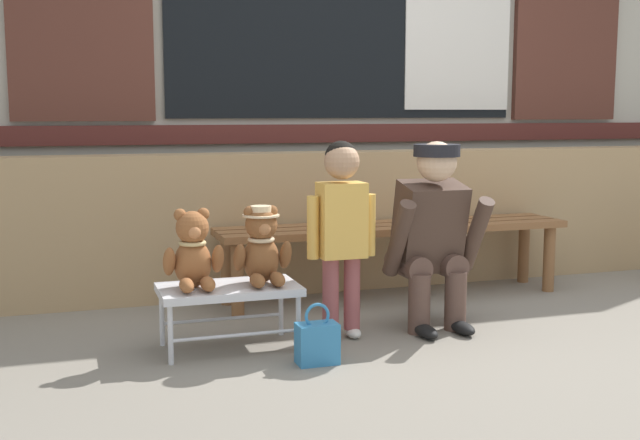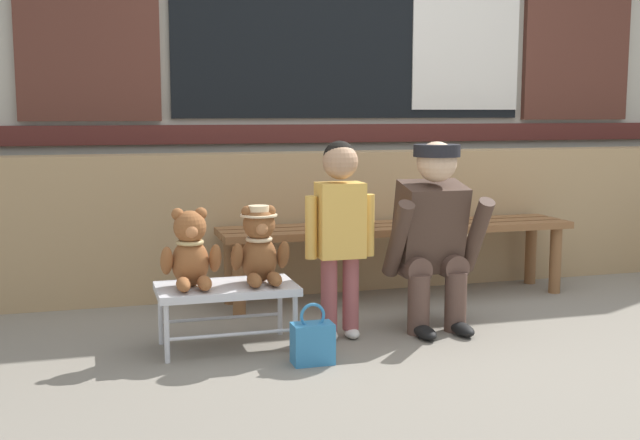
{
  "view_description": "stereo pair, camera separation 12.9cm",
  "coord_description": "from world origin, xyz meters",
  "px_view_note": "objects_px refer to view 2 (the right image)",
  "views": [
    {
      "loc": [
        -1.84,
        -3.2,
        1.1
      ],
      "look_at": [
        -0.59,
        0.6,
        0.55
      ],
      "focal_mm": 44.76,
      "sensor_mm": 36.0,
      "label": 1
    },
    {
      "loc": [
        -1.71,
        -3.23,
        1.1
      ],
      "look_at": [
        -0.59,
        0.6,
        0.55
      ],
      "focal_mm": 44.76,
      "sensor_mm": 36.0,
      "label": 2
    }
  ],
  "objects_px": {
    "small_display_bench": "(226,292)",
    "teddy_bear_plain": "(191,252)",
    "adult_crouching": "(433,235)",
    "child_standing": "(340,218)",
    "wooden_bench_long": "(398,236)",
    "handbag_on_ground": "(313,342)",
    "teddy_bear_with_hat": "(260,246)"
  },
  "relations": [
    {
      "from": "small_display_bench",
      "to": "wooden_bench_long",
      "type": "bearing_deg",
      "value": 32.09
    },
    {
      "from": "child_standing",
      "to": "adult_crouching",
      "type": "relative_size",
      "value": 1.01
    },
    {
      "from": "handbag_on_ground",
      "to": "wooden_bench_long",
      "type": "bearing_deg",
      "value": 52.14
    },
    {
      "from": "adult_crouching",
      "to": "wooden_bench_long",
      "type": "bearing_deg",
      "value": 83.54
    },
    {
      "from": "handbag_on_ground",
      "to": "teddy_bear_plain",
      "type": "bearing_deg",
      "value": 144.88
    },
    {
      "from": "adult_crouching",
      "to": "teddy_bear_with_hat",
      "type": "bearing_deg",
      "value": -177.01
    },
    {
      "from": "child_standing",
      "to": "adult_crouching",
      "type": "height_order",
      "value": "child_standing"
    },
    {
      "from": "teddy_bear_plain",
      "to": "small_display_bench",
      "type": "bearing_deg",
      "value": -0.51
    },
    {
      "from": "handbag_on_ground",
      "to": "small_display_bench",
      "type": "bearing_deg",
      "value": 133.59
    },
    {
      "from": "teddy_bear_plain",
      "to": "adult_crouching",
      "type": "bearing_deg",
      "value": 2.24
    },
    {
      "from": "small_display_bench",
      "to": "handbag_on_ground",
      "type": "relative_size",
      "value": 2.35
    },
    {
      "from": "wooden_bench_long",
      "to": "handbag_on_ground",
      "type": "distance_m",
      "value": 1.36
    },
    {
      "from": "teddy_bear_plain",
      "to": "teddy_bear_with_hat",
      "type": "bearing_deg",
      "value": 0.13
    },
    {
      "from": "small_display_bench",
      "to": "teddy_bear_plain",
      "type": "distance_m",
      "value": 0.25
    },
    {
      "from": "small_display_bench",
      "to": "handbag_on_ground",
      "type": "height_order",
      "value": "small_display_bench"
    },
    {
      "from": "teddy_bear_with_hat",
      "to": "handbag_on_ground",
      "type": "relative_size",
      "value": 1.34
    },
    {
      "from": "small_display_bench",
      "to": "adult_crouching",
      "type": "bearing_deg",
      "value": 2.65
    },
    {
      "from": "small_display_bench",
      "to": "child_standing",
      "type": "bearing_deg",
      "value": 1.21
    },
    {
      "from": "wooden_bench_long",
      "to": "child_standing",
      "type": "height_order",
      "value": "child_standing"
    },
    {
      "from": "wooden_bench_long",
      "to": "teddy_bear_plain",
      "type": "bearing_deg",
      "value": -151.26
    },
    {
      "from": "small_display_bench",
      "to": "teddy_bear_with_hat",
      "type": "relative_size",
      "value": 1.76
    },
    {
      "from": "small_display_bench",
      "to": "teddy_bear_plain",
      "type": "height_order",
      "value": "teddy_bear_plain"
    },
    {
      "from": "wooden_bench_long",
      "to": "child_standing",
      "type": "xyz_separation_m",
      "value": [
        -0.58,
        -0.7,
        0.22
      ]
    },
    {
      "from": "teddy_bear_plain",
      "to": "child_standing",
      "type": "height_order",
      "value": "child_standing"
    },
    {
      "from": "wooden_bench_long",
      "to": "teddy_bear_with_hat",
      "type": "relative_size",
      "value": 5.78
    },
    {
      "from": "small_display_bench",
      "to": "teddy_bear_with_hat",
      "type": "height_order",
      "value": "teddy_bear_with_hat"
    },
    {
      "from": "teddy_bear_plain",
      "to": "teddy_bear_with_hat",
      "type": "distance_m",
      "value": 0.32
    },
    {
      "from": "wooden_bench_long",
      "to": "handbag_on_ground",
      "type": "bearing_deg",
      "value": -127.86
    },
    {
      "from": "teddy_bear_with_hat",
      "to": "child_standing",
      "type": "distance_m",
      "value": 0.41
    },
    {
      "from": "wooden_bench_long",
      "to": "teddy_bear_with_hat",
      "type": "xyz_separation_m",
      "value": [
        -0.97,
        -0.71,
        0.1
      ]
    },
    {
      "from": "teddy_bear_with_hat",
      "to": "small_display_bench",
      "type": "bearing_deg",
      "value": -179.23
    },
    {
      "from": "adult_crouching",
      "to": "child_standing",
      "type": "bearing_deg",
      "value": -175.76
    }
  ]
}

